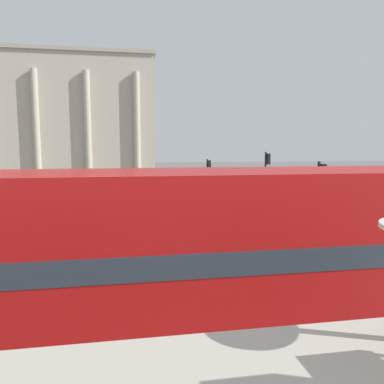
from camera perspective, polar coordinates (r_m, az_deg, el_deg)
The scene contains 10 objects.
double_decker_bus at distance 7.74m, azimuth 0.71°, elevation -9.52°, with size 10.51×2.63×3.90m.
plaza_building_left at distance 59.04m, azimuth -18.35°, elevation 10.85°, with size 25.28×11.54×17.44m.
traffic_light_near at distance 16.13m, azimuth 18.86°, elevation -0.22°, with size 0.42×0.24×3.78m.
traffic_light_mid at distance 24.52m, azimuth 11.27°, elevation 2.72°, with size 0.42×0.24×4.03m.
traffic_light_far at distance 29.74m, azimuth 2.48°, elevation 2.82°, with size 0.42×0.24×3.39m.
car_black at distance 29.11m, azimuth -8.72°, elevation -0.37°, with size 4.20×1.93×1.35m.
pedestrian_white at distance 13.73m, azimuth 11.99°, elevation -7.50°, with size 0.32×0.32×1.71m.
pedestrian_red at distance 31.60m, azimuth -12.43°, elevation 0.71°, with size 0.32×0.32×1.77m.
pedestrian_olive at distance 34.47m, azimuth -13.00°, elevation 1.11°, with size 0.32×0.32×1.68m.
pedestrian_blue at distance 20.54m, azimuth -3.83°, elevation -2.54°, with size 0.32×0.32×1.72m.
Camera 1 is at (-0.99, -2.23, 4.39)m, focal length 35.00 mm.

